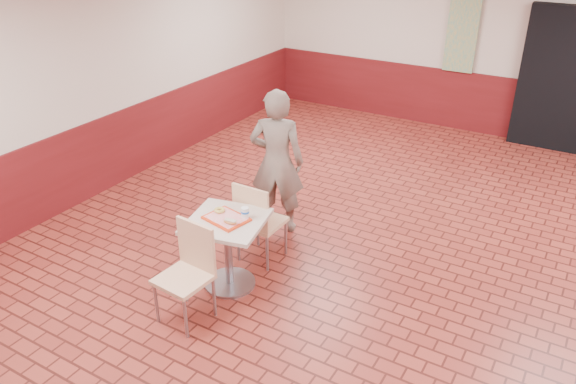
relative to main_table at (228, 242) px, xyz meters
The scene contains 12 objects.
room_shell 1.74m from the main_table, 30.99° to the left, with size 8.01×10.01×3.01m.
wainscot_band 1.44m from the main_table, 30.99° to the left, with size 8.00×10.00×1.00m.
corridor_doorway 6.15m from the main_table, 66.60° to the left, with size 1.60×0.22×2.20m, color black.
promo_poster 5.82m from the main_table, 83.65° to the left, with size 0.50×0.03×1.20m, color gray.
main_table is the anchor object (origin of this frame).
chair_main_front 0.57m from the main_table, 92.61° to the right, with size 0.47×0.47×0.95m.
chair_main_back 0.51m from the main_table, 88.11° to the left, with size 0.44×0.44×0.95m.
customer 1.29m from the main_table, 98.30° to the left, with size 0.63×0.41×1.73m, color #736559.
serving_tray 0.26m from the main_table, behind, with size 0.40×0.31×0.02m.
ring_donut 0.32m from the main_table, 154.19° to the left, with size 0.11×0.11×0.03m, color gold.
long_john_donut 0.32m from the main_table, 35.84° to the right, with size 0.14×0.08×0.04m.
paper_cup 0.37m from the main_table, 35.13° to the left, with size 0.08×0.08×0.10m.
Camera 1 is at (1.68, -4.50, 3.48)m, focal length 35.00 mm.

